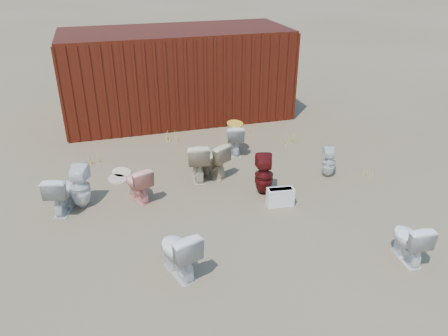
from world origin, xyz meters
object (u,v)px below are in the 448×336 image
object	(u,v)px
toilet_front_pink	(138,183)
toilet_back_a	(80,187)
toilet_front_c	(178,252)
toilet_back_yellowlid	(235,139)
shipping_container	(177,74)
toilet_front_maroon	(264,175)
toilet_front_a	(61,193)
toilet_back_beige_right	(198,160)
loose_tank	(280,197)
toilet_back_beige_left	(212,159)
toilet_back_e	(329,162)
toilet_front_e	(409,240)

from	to	relation	value
toilet_front_pink	toilet_back_a	xyz separation A→B (m)	(-1.04, 0.03, 0.06)
toilet_front_pink	toilet_front_c	world-z (taller)	toilet_front_c
toilet_front_pink	toilet_back_yellowlid	xyz separation A→B (m)	(2.39, 1.51, 0.01)
shipping_container	toilet_front_pink	world-z (taller)	shipping_container
shipping_container	toilet_front_maroon	bearing A→B (deg)	-81.25
toilet_front_a	toilet_back_a	xyz separation A→B (m)	(0.33, 0.06, 0.03)
shipping_container	toilet_back_beige_right	world-z (taller)	shipping_container
toilet_front_c	toilet_back_a	size ratio (longest dim) A/B	0.95
toilet_back_yellowlid	shipping_container	bearing A→B (deg)	-61.75
shipping_container	toilet_front_maroon	world-z (taller)	shipping_container
toilet_front_maroon	toilet_back_a	world-z (taller)	toilet_back_a
toilet_back_beige_right	loose_tank	distance (m)	1.94
toilet_back_beige_left	loose_tank	distance (m)	1.77
toilet_back_e	toilet_back_beige_right	bearing A→B (deg)	7.89
toilet_front_c	loose_tank	size ratio (longest dim) A/B	1.56
toilet_front_pink	loose_tank	xyz separation A→B (m)	(2.50, -0.96, -0.17)
toilet_front_c	toilet_back_e	world-z (taller)	toilet_front_c
toilet_back_beige_left	toilet_front_pink	bearing A→B (deg)	-11.47
toilet_back_beige_left	toilet_back_yellowlid	bearing A→B (deg)	-160.11
toilet_front_a	toilet_front_pink	size ratio (longest dim) A/B	1.08
toilet_front_e	loose_tank	world-z (taller)	toilet_front_e
toilet_front_maroon	toilet_back_beige_right	size ratio (longest dim) A/B	0.97
toilet_front_a	toilet_front_pink	bearing A→B (deg)	-163.23
toilet_front_e	toilet_back_beige_left	bearing A→B (deg)	-52.81
toilet_front_e	toilet_back_yellowlid	distance (m)	4.68
shipping_container	toilet_front_pink	xyz separation A→B (m)	(-1.62, -4.37, -0.85)
loose_tank	toilet_front_a	bearing A→B (deg)	173.57
toilet_back_beige_right	toilet_back_beige_left	bearing A→B (deg)	-169.58
toilet_front_maroon	toilet_back_a	xyz separation A→B (m)	(-3.41, 0.48, 0.01)
toilet_front_c	toilet_back_beige_left	world-z (taller)	toilet_front_c
toilet_front_c	toilet_front_e	size ratio (longest dim) A/B	1.12
toilet_front_pink	toilet_back_beige_right	size ratio (longest dim) A/B	0.85
toilet_back_beige_left	shipping_container	bearing A→B (deg)	-120.87
toilet_front_maroon	loose_tank	world-z (taller)	toilet_front_maroon
shipping_container	toilet_front_a	xyz separation A→B (m)	(-2.99, -4.39, -0.82)
toilet_front_e	toilet_back_yellowlid	world-z (taller)	toilet_back_yellowlid
toilet_back_beige_right	loose_tank	xyz separation A→B (m)	(1.22, -1.49, -0.24)
shipping_container	toilet_back_beige_left	bearing A→B (deg)	-90.56
toilet_front_pink	toilet_front_c	bearing A→B (deg)	79.31
toilet_front_e	toilet_back_beige_left	distance (m)	4.13
toilet_front_pink	toilet_front_maroon	xyz separation A→B (m)	(2.37, -0.44, 0.05)
shipping_container	toilet_back_beige_right	distance (m)	3.93
toilet_front_c	toilet_front_e	world-z (taller)	toilet_front_c
shipping_container	toilet_back_beige_left	distance (m)	3.92
toilet_front_a	loose_tank	xyz separation A→B (m)	(3.87, -0.94, -0.20)
toilet_front_maroon	toilet_front_a	bearing A→B (deg)	8.13
toilet_front_pink	toilet_back_yellowlid	size ratio (longest dim) A/B	0.97
toilet_front_a	toilet_back_e	xyz separation A→B (m)	(5.29, -0.12, -0.06)
toilet_back_beige_left	toilet_front_c	bearing A→B (deg)	35.97
toilet_front_a	toilet_front_e	world-z (taller)	toilet_front_a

